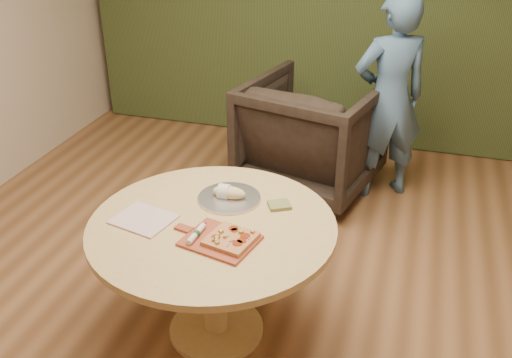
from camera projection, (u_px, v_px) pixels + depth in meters
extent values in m
cube|color=brown|center=(236.00, 327.00, 3.40)|extent=(5.00, 6.00, 0.02)
cylinder|color=tan|center=(217.00, 328.00, 3.36)|extent=(0.55, 0.55, 0.03)
cylinder|color=tan|center=(215.00, 282.00, 3.20)|extent=(0.13, 0.13, 0.68)
cylinder|color=tan|center=(212.00, 226.00, 3.02)|extent=(1.32, 1.32, 0.04)
cube|color=#9A3E27|center=(220.00, 241.00, 2.85)|extent=(0.40, 0.35, 0.01)
cube|color=#9A3E27|center=(184.00, 229.00, 2.95)|extent=(0.11, 0.07, 0.01)
cube|color=#B87948|center=(231.00, 239.00, 2.83)|extent=(0.26, 0.26, 0.02)
cylinder|color=maroon|center=(242.00, 241.00, 2.80)|extent=(0.05, 0.05, 0.00)
cylinder|color=maroon|center=(234.00, 228.00, 2.89)|extent=(0.05, 0.05, 0.00)
cylinder|color=maroon|center=(234.00, 230.00, 2.88)|extent=(0.04, 0.04, 0.00)
cylinder|color=maroon|center=(245.00, 236.00, 2.83)|extent=(0.05, 0.05, 0.00)
cylinder|color=maroon|center=(216.00, 237.00, 2.82)|extent=(0.05, 0.05, 0.00)
cylinder|color=maroon|center=(238.00, 243.00, 2.78)|extent=(0.05, 0.05, 0.00)
cube|color=#BA9445|center=(253.00, 232.00, 2.86)|extent=(0.02, 0.02, 0.01)
cube|color=#BA9445|center=(217.00, 237.00, 2.81)|extent=(0.02, 0.02, 0.01)
cube|color=#BA9445|center=(213.00, 240.00, 2.80)|extent=(0.02, 0.02, 0.01)
cube|color=#BA9445|center=(225.00, 237.00, 2.82)|extent=(0.02, 0.02, 0.01)
cube|color=#BA9445|center=(217.00, 243.00, 2.77)|extent=(0.02, 0.02, 0.01)
cube|color=#BA9445|center=(216.00, 240.00, 2.79)|extent=(0.03, 0.03, 0.01)
cube|color=#BA9445|center=(218.00, 235.00, 2.83)|extent=(0.02, 0.02, 0.01)
cube|color=#BA9445|center=(221.00, 231.00, 2.86)|extent=(0.03, 0.03, 0.01)
cube|color=#BA9445|center=(241.00, 232.00, 2.86)|extent=(0.02, 0.02, 0.01)
cube|color=#337928|center=(244.00, 240.00, 2.81)|extent=(0.01, 0.01, 0.00)
cube|color=#337928|center=(228.00, 236.00, 2.83)|extent=(0.01, 0.01, 0.00)
cube|color=#337928|center=(237.00, 245.00, 2.76)|extent=(0.01, 0.01, 0.00)
cube|color=#337928|center=(240.00, 229.00, 2.89)|extent=(0.01, 0.01, 0.00)
cube|color=#337928|center=(239.00, 233.00, 2.85)|extent=(0.01, 0.01, 0.00)
cube|color=#894E73|center=(232.00, 241.00, 2.80)|extent=(0.03, 0.02, 0.00)
cube|color=#894E73|center=(249.00, 238.00, 2.82)|extent=(0.01, 0.03, 0.00)
cube|color=#894E73|center=(228.00, 245.00, 2.77)|extent=(0.01, 0.03, 0.00)
cylinder|color=beige|center=(196.00, 234.00, 2.87)|extent=(0.04, 0.17, 0.03)
cylinder|color=#194C26|center=(196.00, 234.00, 2.87)|extent=(0.04, 0.03, 0.03)
cube|color=silver|center=(204.00, 224.00, 2.94)|extent=(0.02, 0.04, 0.00)
cube|color=white|center=(144.00, 219.00, 3.03)|extent=(0.35, 0.31, 0.01)
cylinder|color=silver|center=(229.00, 199.00, 3.23)|extent=(0.35, 0.35, 0.01)
cylinder|color=silver|center=(229.00, 198.00, 3.23)|extent=(0.36, 0.36, 0.02)
ellipsoid|color=#E0C589|center=(229.00, 192.00, 3.21)|extent=(0.19, 0.08, 0.07)
cylinder|color=beige|center=(224.00, 192.00, 3.22)|extent=(0.06, 0.09, 0.09)
cube|color=#535A28|center=(279.00, 205.00, 3.15)|extent=(0.15, 0.15, 0.02)
imported|color=black|center=(313.00, 130.00, 4.69)|extent=(1.21, 1.16, 1.04)
imported|color=#416181|center=(389.00, 99.00, 4.45)|extent=(0.72, 0.64, 1.65)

